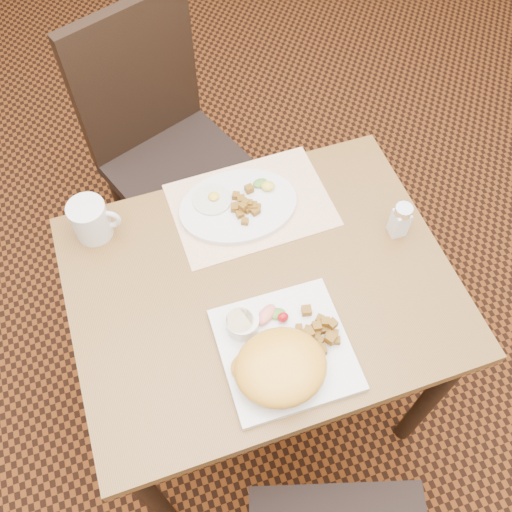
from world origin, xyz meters
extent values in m
plane|color=black|center=(0.00, 0.00, 0.00)|extent=(8.00, 8.00, 0.00)
cube|color=brown|center=(0.00, 0.00, 0.73)|extent=(0.90, 0.70, 0.03)
cylinder|color=black|center=(-0.40, -0.30, 0.36)|extent=(0.05, 0.05, 0.71)
cylinder|color=black|center=(0.40, -0.30, 0.36)|extent=(0.05, 0.05, 0.71)
cylinder|color=black|center=(-0.40, 0.30, 0.36)|extent=(0.05, 0.05, 0.71)
cylinder|color=black|center=(0.40, 0.30, 0.36)|extent=(0.05, 0.05, 0.71)
cylinder|color=black|center=(0.20, -0.52, 0.21)|extent=(0.04, 0.04, 0.42)
cube|color=black|center=(-0.06, 0.64, 0.45)|extent=(0.54, 0.54, 0.05)
cylinder|color=black|center=(0.05, 0.87, 0.21)|extent=(0.04, 0.04, 0.42)
cylinder|color=black|center=(0.18, 0.53, 0.21)|extent=(0.04, 0.04, 0.42)
cylinder|color=black|center=(-0.29, 0.74, 0.21)|extent=(0.04, 0.04, 0.42)
cylinder|color=black|center=(-0.16, 0.41, 0.21)|extent=(0.04, 0.04, 0.42)
cube|color=black|center=(-0.13, 0.83, 0.72)|extent=(0.41, 0.18, 0.50)
cube|color=white|center=(0.05, 0.23, 0.75)|extent=(0.41, 0.29, 0.00)
cube|color=silver|center=(-0.01, -0.18, 0.76)|extent=(0.29, 0.29, 0.02)
ellipsoid|color=yellow|center=(-0.04, -0.23, 0.80)|extent=(0.20, 0.18, 0.07)
ellipsoid|color=yellow|center=(-0.01, -0.25, 0.78)|extent=(0.08, 0.07, 0.03)
ellipsoid|color=yellow|center=(-0.10, -0.20, 0.78)|extent=(0.08, 0.07, 0.03)
cylinder|color=silver|center=(-0.08, -0.10, 0.79)|extent=(0.07, 0.07, 0.04)
cylinder|color=beige|center=(-0.09, -0.10, 0.80)|extent=(0.06, 0.06, 0.01)
ellipsoid|color=#387223|center=(0.00, -0.10, 0.77)|extent=(0.04, 0.03, 0.01)
ellipsoid|color=red|center=(0.01, -0.11, 0.78)|extent=(0.03, 0.03, 0.03)
ellipsoid|color=#F28C72|center=(-0.02, -0.09, 0.78)|extent=(0.07, 0.06, 0.02)
cylinder|color=white|center=(-0.04, 0.26, 0.77)|extent=(0.10, 0.10, 0.01)
ellipsoid|color=yellow|center=(-0.04, 0.26, 0.78)|extent=(0.03, 0.03, 0.01)
ellipsoid|color=#387223|center=(0.09, 0.27, 0.78)|extent=(0.04, 0.03, 0.01)
ellipsoid|color=yellow|center=(0.10, 0.25, 0.78)|extent=(0.04, 0.04, 0.02)
cube|color=white|center=(0.37, 0.03, 0.79)|extent=(0.04, 0.04, 0.08)
cylinder|color=silver|center=(0.37, 0.03, 0.84)|extent=(0.04, 0.04, 0.02)
cylinder|color=silver|center=(-0.35, 0.27, 0.80)|extent=(0.09, 0.09, 0.10)
torus|color=silver|center=(-0.30, 0.26, 0.80)|extent=(0.06, 0.03, 0.06)
cube|color=#8C5C16|center=(0.07, -0.16, 0.77)|extent=(0.02, 0.02, 0.02)
cube|color=#8C5C16|center=(0.06, -0.17, 0.78)|extent=(0.03, 0.03, 0.02)
cube|color=#8C5C16|center=(0.05, -0.21, 0.79)|extent=(0.02, 0.02, 0.01)
cube|color=#8C5C16|center=(0.06, -0.19, 0.77)|extent=(0.03, 0.02, 0.02)
cube|color=#8C5C16|center=(0.09, -0.18, 0.77)|extent=(0.02, 0.02, 0.01)
cube|color=#8C5C16|center=(0.06, -0.21, 0.78)|extent=(0.02, 0.02, 0.02)
cube|color=#8C5C16|center=(0.09, -0.14, 0.78)|extent=(0.02, 0.02, 0.02)
cube|color=#8C5C16|center=(0.07, -0.11, 0.78)|extent=(0.03, 0.02, 0.02)
cube|color=#8C5C16|center=(0.07, -0.16, 0.78)|extent=(0.02, 0.02, 0.02)
cube|color=#8C5C16|center=(0.04, -0.15, 0.77)|extent=(0.02, 0.02, 0.01)
cube|color=#8C5C16|center=(0.07, -0.16, 0.78)|extent=(0.03, 0.02, 0.02)
cube|color=#8C5C16|center=(0.11, -0.17, 0.79)|extent=(0.02, 0.02, 0.02)
cube|color=#8C5C16|center=(0.08, -0.17, 0.77)|extent=(0.02, 0.02, 0.02)
cube|color=#8C5C16|center=(0.07, -0.16, 0.79)|extent=(0.02, 0.02, 0.02)
cube|color=#8C5C16|center=(0.06, -0.16, 0.77)|extent=(0.02, 0.02, 0.01)
cube|color=#8C5C16|center=(0.07, -0.16, 0.79)|extent=(0.02, 0.01, 0.01)
cube|color=#8C5C16|center=(0.05, -0.17, 0.79)|extent=(0.02, 0.02, 0.02)
cube|color=#8C5C16|center=(0.09, -0.16, 0.79)|extent=(0.02, 0.02, 0.02)
cube|color=#8C5C16|center=(0.10, -0.19, 0.77)|extent=(0.03, 0.03, 0.02)
cube|color=#8C5C16|center=(0.05, -0.16, 0.77)|extent=(0.03, 0.03, 0.02)
cube|color=#8C5C16|center=(0.07, -0.19, 0.77)|extent=(0.02, 0.02, 0.02)
cube|color=#8C5C16|center=(0.03, -0.16, 0.77)|extent=(0.02, 0.02, 0.01)
cube|color=#8C5C16|center=(0.09, -0.20, 0.79)|extent=(0.03, 0.03, 0.02)
cube|color=#8C5C16|center=(0.09, -0.16, 0.77)|extent=(0.02, 0.02, 0.01)
cube|color=#8C5C16|center=(0.10, -0.20, 0.77)|extent=(0.02, 0.02, 0.02)
cube|color=#8C5C16|center=(0.03, -0.18, 0.79)|extent=(0.03, 0.03, 0.02)
cube|color=#8C5C16|center=(0.00, 0.21, 0.78)|extent=(0.02, 0.02, 0.02)
cube|color=#8C5C16|center=(0.03, 0.21, 0.78)|extent=(0.03, 0.03, 0.02)
cube|color=#8C5C16|center=(0.02, 0.23, 0.78)|extent=(0.02, 0.02, 0.02)
cube|color=#8C5C16|center=(0.03, 0.21, 0.78)|extent=(0.03, 0.03, 0.02)
cube|color=#8C5C16|center=(0.05, 0.19, 0.78)|extent=(0.02, 0.02, 0.01)
cube|color=#8C5C16|center=(0.03, 0.20, 0.78)|extent=(0.02, 0.02, 0.02)
cube|color=#8C5C16|center=(0.03, 0.21, 0.78)|extent=(0.02, 0.02, 0.01)
cube|color=#8C5C16|center=(0.03, 0.21, 0.79)|extent=(0.02, 0.02, 0.02)
cube|color=#8C5C16|center=(0.05, 0.20, 0.78)|extent=(0.02, 0.03, 0.02)
cube|color=#8C5C16|center=(0.02, 0.25, 0.78)|extent=(0.02, 0.02, 0.02)
cube|color=#8C5C16|center=(0.02, 0.20, 0.79)|extent=(0.02, 0.02, 0.02)
cube|color=#8C5C16|center=(0.04, 0.20, 0.79)|extent=(0.02, 0.02, 0.01)
cube|color=#8C5C16|center=(0.03, 0.22, 0.78)|extent=(0.02, 0.02, 0.02)
cube|color=#8C5C16|center=(0.01, 0.16, 0.78)|extent=(0.02, 0.02, 0.01)
cube|color=#8C5C16|center=(0.05, 0.26, 0.78)|extent=(0.02, 0.02, 0.02)
cube|color=#8C5C16|center=(0.05, 0.19, 0.78)|extent=(0.03, 0.03, 0.02)
cube|color=#8C5C16|center=(0.02, 0.20, 0.78)|extent=(0.02, 0.02, 0.02)
cube|color=#8C5C16|center=(0.01, 0.19, 0.78)|extent=(0.02, 0.02, 0.01)
cube|color=#8C5C16|center=(0.01, 0.21, 0.78)|extent=(0.02, 0.02, 0.02)
cube|color=#8C5C16|center=(0.06, 0.20, 0.78)|extent=(0.02, 0.02, 0.01)
cube|color=#8C5C16|center=(0.02, 0.20, 0.78)|extent=(0.02, 0.02, 0.02)
camera|label=1|loc=(-0.22, -0.61, 1.93)|focal=40.00mm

